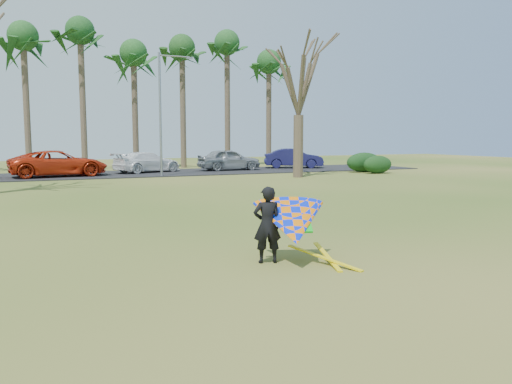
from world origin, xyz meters
name	(u,v)px	position (x,y,z in m)	size (l,w,h in m)	color
ground	(290,246)	(0.00, 0.00, 0.00)	(100.00, 100.00, 0.00)	#265111
parking_strip	(123,174)	(0.00, 25.00, 0.03)	(46.00, 7.00, 0.06)	black
palm_4	(23,38)	(-6.00, 31.00, 9.85)	(4.84, 4.84, 11.54)	brown
palm_5	(80,33)	(-2.00, 31.00, 10.52)	(4.84, 4.84, 12.24)	#4D3D2E
palm_6	(133,55)	(2.00, 31.00, 9.17)	(4.84, 4.84, 10.84)	#4D3D2E
palm_7	(182,49)	(6.00, 31.00, 9.85)	(4.84, 4.84, 11.54)	#483B2B
palm_8	(227,45)	(10.00, 31.00, 10.52)	(4.84, 4.84, 12.24)	#453529
palm_9	(269,63)	(14.00, 31.00, 9.17)	(4.84, 4.84, 10.84)	brown
bare_tree_right	(299,74)	(10.00, 18.00, 6.57)	(6.27, 6.27, 9.21)	#4D3B2E
streetlight	(163,108)	(2.16, 22.00, 4.46)	(2.28, 0.18, 8.00)	gray
hedge_near	(364,162)	(16.77, 20.24, 0.73)	(2.91, 1.32, 1.45)	black
hedge_far	(378,165)	(16.80, 18.66, 0.64)	(2.30, 1.08, 1.28)	black
car_2	(59,163)	(-4.18, 24.20, 0.90)	(2.78, 6.03, 1.67)	red
car_3	(147,162)	(1.83, 25.70, 0.79)	(2.03, 5.00, 1.45)	white
car_4	(229,159)	(8.05, 25.49, 0.87)	(1.92, 4.78, 1.63)	gray
car_5	(293,158)	(13.90, 25.99, 0.85)	(1.68, 4.81, 1.58)	#19194B
kite_flyer	(290,223)	(-0.75, -1.44, 0.84)	(2.13, 2.39, 2.02)	black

